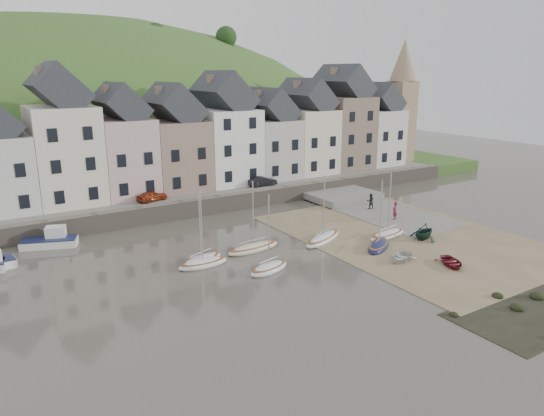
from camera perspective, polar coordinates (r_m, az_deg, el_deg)
ground at (r=41.19m, az=4.49°, el=-5.90°), size 160.00×160.00×0.00m
quay_land at (r=68.25m, az=-11.77°, el=3.05°), size 90.00×30.00×1.50m
quay_street at (r=57.69m, az=-7.73°, el=1.83°), size 70.00×7.00×0.10m
seawall at (r=54.78m, az=-6.17°, el=0.45°), size 70.00×1.20×1.80m
beach at (r=48.23m, az=15.05°, el=-3.15°), size 18.00×26.00×0.06m
slipway at (r=56.29m, az=11.90°, el=-0.27°), size 8.00×18.00×0.12m
hillside at (r=98.10m, az=-19.81°, el=-5.20°), size 134.40×84.00×84.00m
townhouse_terrace at (r=60.52m, az=-7.81°, el=8.02°), size 61.05×8.00×13.93m
church_spire at (r=79.57m, az=14.57°, el=12.10°), size 4.00×4.00×18.00m
sailboat_0 at (r=40.01m, az=-7.88°, el=-6.25°), size 4.11×1.50×6.32m
sailboat_1 at (r=40.59m, az=-8.07°, el=-5.93°), size 4.55×2.96×6.32m
sailboat_2 at (r=43.02m, az=-2.14°, el=-4.55°), size 5.27×1.98×6.32m
sailboat_3 at (r=38.69m, az=-0.36°, el=-6.86°), size 4.02×2.44×6.32m
sailboat_4 at (r=45.58m, az=5.84°, el=-3.47°), size 5.67×3.62×6.32m
sailboat_5 at (r=44.47m, az=12.07°, el=-4.21°), size 4.41×3.53×6.32m
sailboat_6 at (r=47.59m, az=13.03°, el=-2.97°), size 4.90×2.25×6.32m
motorboat_2 at (r=48.02m, az=-23.92°, el=-3.36°), size 4.93×3.20×1.70m
rowboat_white at (r=41.96m, az=14.49°, el=-5.44°), size 3.28×2.80×0.58m
rowboat_green at (r=47.58m, az=16.93°, el=-2.55°), size 3.28×2.97×1.51m
rowboat_red at (r=42.03m, az=19.81°, el=-5.84°), size 3.09×3.44×0.59m
person_red at (r=52.86m, az=13.83°, el=-0.29°), size 0.80×0.68×1.87m
person_dark at (r=56.43m, az=11.15°, el=0.78°), size 1.02×0.92×1.73m
car_left at (r=54.33m, az=-13.54°, el=1.36°), size 3.52×2.14×1.12m
car_right at (r=59.95m, az=-1.11°, el=3.10°), size 3.58×1.37×1.16m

